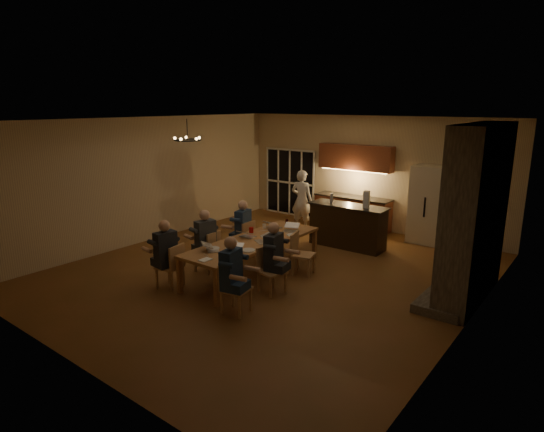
% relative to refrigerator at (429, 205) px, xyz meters
% --- Properties ---
extents(floor, '(9.00, 9.00, 0.00)m').
position_rel_refrigerator_xyz_m(floor, '(-1.90, -4.15, -1.00)').
color(floor, brown).
rests_on(floor, ground).
extents(back_wall, '(8.00, 0.04, 3.20)m').
position_rel_refrigerator_xyz_m(back_wall, '(-1.90, 0.37, 0.60)').
color(back_wall, beige).
rests_on(back_wall, ground).
extents(left_wall, '(0.04, 9.00, 3.20)m').
position_rel_refrigerator_xyz_m(left_wall, '(-5.92, -4.15, 0.60)').
color(left_wall, beige).
rests_on(left_wall, ground).
extents(right_wall, '(0.04, 9.00, 3.20)m').
position_rel_refrigerator_xyz_m(right_wall, '(2.12, -4.15, 0.60)').
color(right_wall, beige).
rests_on(right_wall, ground).
extents(ceiling, '(8.00, 9.00, 0.04)m').
position_rel_refrigerator_xyz_m(ceiling, '(-1.90, -4.15, 2.22)').
color(ceiling, white).
rests_on(ceiling, back_wall).
extents(french_doors, '(1.86, 0.08, 2.10)m').
position_rel_refrigerator_xyz_m(french_doors, '(-4.60, 0.32, 0.05)').
color(french_doors, black).
rests_on(french_doors, ground).
extents(fireplace, '(0.58, 2.50, 3.20)m').
position_rel_refrigerator_xyz_m(fireplace, '(1.80, -2.95, 0.60)').
color(fireplace, '#6A6053').
rests_on(fireplace, ground).
extents(kitchenette, '(2.24, 0.68, 2.40)m').
position_rel_refrigerator_xyz_m(kitchenette, '(-2.20, 0.05, 0.20)').
color(kitchenette, brown).
rests_on(kitchenette, ground).
extents(refrigerator, '(0.90, 0.68, 2.00)m').
position_rel_refrigerator_xyz_m(refrigerator, '(0.00, 0.00, 0.00)').
color(refrigerator, beige).
rests_on(refrigerator, ground).
extents(dining_table, '(1.10, 3.35, 0.75)m').
position_rel_refrigerator_xyz_m(dining_table, '(-2.12, -4.49, -0.62)').
color(dining_table, '#AF7C46').
rests_on(dining_table, ground).
extents(bar_island, '(1.98, 0.70, 1.08)m').
position_rel_refrigerator_xyz_m(bar_island, '(-1.47, -1.60, -0.46)').
color(bar_island, black).
rests_on(bar_island, ground).
extents(chair_left_near, '(0.51, 0.51, 0.89)m').
position_rel_refrigerator_xyz_m(chair_left_near, '(-2.96, -6.04, -0.55)').
color(chair_left_near, tan).
rests_on(chair_left_near, ground).
extents(chair_left_mid, '(0.49, 0.49, 0.89)m').
position_rel_refrigerator_xyz_m(chair_left_mid, '(-3.04, -4.96, -0.55)').
color(chair_left_mid, tan).
rests_on(chair_left_mid, ground).
extents(chair_left_far, '(0.44, 0.44, 0.89)m').
position_rel_refrigerator_xyz_m(chair_left_far, '(-3.02, -3.82, -0.55)').
color(chair_left_far, tan).
rests_on(chair_left_far, ground).
extents(chair_right_near, '(0.51, 0.51, 0.89)m').
position_rel_refrigerator_xyz_m(chair_right_near, '(-1.19, -6.08, -0.55)').
color(chair_right_near, tan).
rests_on(chair_right_near, ground).
extents(chair_right_mid, '(0.53, 0.53, 0.89)m').
position_rel_refrigerator_xyz_m(chair_right_mid, '(-1.20, -5.04, -0.55)').
color(chair_right_mid, tan).
rests_on(chair_right_mid, ground).
extents(chair_right_far, '(0.54, 0.54, 0.89)m').
position_rel_refrigerator_xyz_m(chair_right_far, '(-1.28, -3.86, -0.55)').
color(chair_right_far, tan).
rests_on(chair_right_far, ground).
extents(person_left_near, '(0.67, 0.67, 1.38)m').
position_rel_refrigerator_xyz_m(person_left_near, '(-2.97, -6.11, -0.31)').
color(person_left_near, '#25292F').
rests_on(person_left_near, ground).
extents(person_right_near, '(0.70, 0.70, 1.38)m').
position_rel_refrigerator_xyz_m(person_right_near, '(-1.23, -6.14, -0.31)').
color(person_right_near, '#1E304C').
rests_on(person_right_near, ground).
extents(person_left_mid, '(0.71, 0.71, 1.38)m').
position_rel_refrigerator_xyz_m(person_left_mid, '(-2.98, -5.04, -0.31)').
color(person_left_mid, '#393F44').
rests_on(person_left_mid, ground).
extents(person_right_mid, '(0.69, 0.69, 1.38)m').
position_rel_refrigerator_xyz_m(person_right_mid, '(-1.23, -4.96, -0.31)').
color(person_right_mid, '#25292F').
rests_on(person_right_mid, ground).
extents(person_left_far, '(0.71, 0.71, 1.38)m').
position_rel_refrigerator_xyz_m(person_left_far, '(-2.97, -3.84, -0.31)').
color(person_left_far, '#1E304C').
rests_on(person_left_far, ground).
extents(standing_person, '(0.68, 0.50, 1.73)m').
position_rel_refrigerator_xyz_m(standing_person, '(-3.27, -0.98, -0.14)').
color(standing_person, silver).
rests_on(standing_person, ground).
extents(chandelier, '(0.59, 0.59, 0.03)m').
position_rel_refrigerator_xyz_m(chandelier, '(-3.81, -4.66, 1.75)').
color(chandelier, black).
rests_on(chandelier, ceiling).
extents(laptop_a, '(0.42, 0.42, 0.23)m').
position_rel_refrigerator_xyz_m(laptop_a, '(-2.32, -5.49, -0.14)').
color(laptop_a, silver).
rests_on(laptop_a, dining_table).
extents(laptop_b, '(0.41, 0.39, 0.23)m').
position_rel_refrigerator_xyz_m(laptop_b, '(-1.86, -5.39, -0.14)').
color(laptop_b, silver).
rests_on(laptop_b, dining_table).
extents(laptop_c, '(0.35, 0.31, 0.23)m').
position_rel_refrigerator_xyz_m(laptop_c, '(-2.37, -4.38, -0.14)').
color(laptop_c, silver).
rests_on(laptop_c, dining_table).
extents(laptop_d, '(0.42, 0.41, 0.23)m').
position_rel_refrigerator_xyz_m(laptop_d, '(-1.89, -4.49, -0.14)').
color(laptop_d, silver).
rests_on(laptop_d, dining_table).
extents(laptop_e, '(0.38, 0.36, 0.23)m').
position_rel_refrigerator_xyz_m(laptop_e, '(-2.38, -3.43, -0.14)').
color(laptop_e, silver).
rests_on(laptop_e, dining_table).
extents(laptop_f, '(0.40, 0.38, 0.23)m').
position_rel_refrigerator_xyz_m(laptop_f, '(-1.88, -3.48, -0.14)').
color(laptop_f, silver).
rests_on(laptop_f, dining_table).
extents(mug_front, '(0.07, 0.07, 0.10)m').
position_rel_refrigerator_xyz_m(mug_front, '(-2.15, -5.00, -0.20)').
color(mug_front, white).
rests_on(mug_front, dining_table).
extents(mug_mid, '(0.08, 0.08, 0.10)m').
position_rel_refrigerator_xyz_m(mug_mid, '(-2.02, -3.98, -0.20)').
color(mug_mid, white).
rests_on(mug_mid, dining_table).
extents(mug_back, '(0.09, 0.09, 0.10)m').
position_rel_refrigerator_xyz_m(mug_back, '(-2.52, -3.61, -0.20)').
color(mug_back, white).
rests_on(mug_back, dining_table).
extents(redcup_near, '(0.09, 0.09, 0.12)m').
position_rel_refrigerator_xyz_m(redcup_near, '(-1.71, -5.79, -0.19)').
color(redcup_near, '#B20C0B').
rests_on(redcup_near, dining_table).
extents(redcup_mid, '(0.10, 0.10, 0.12)m').
position_rel_refrigerator_xyz_m(redcup_mid, '(-2.53, -4.08, -0.19)').
color(redcup_mid, '#B20C0B').
rests_on(redcup_mid, dining_table).
extents(can_silver, '(0.07, 0.07, 0.12)m').
position_rel_refrigerator_xyz_m(can_silver, '(-2.10, -5.16, -0.19)').
color(can_silver, '#B2B2B7').
rests_on(can_silver, dining_table).
extents(can_cola, '(0.06, 0.06, 0.12)m').
position_rel_refrigerator_xyz_m(can_cola, '(-2.32, -3.02, -0.19)').
color(can_cola, '#3F0F0C').
rests_on(can_cola, dining_table).
extents(plate_near, '(0.27, 0.27, 0.02)m').
position_rel_refrigerator_xyz_m(plate_near, '(-1.76, -5.08, -0.24)').
color(plate_near, white).
rests_on(plate_near, dining_table).
extents(plate_left, '(0.26, 0.26, 0.02)m').
position_rel_refrigerator_xyz_m(plate_left, '(-2.38, -5.42, -0.24)').
color(plate_left, white).
rests_on(plate_left, dining_table).
extents(plate_far, '(0.24, 0.24, 0.02)m').
position_rel_refrigerator_xyz_m(plate_far, '(-1.69, -3.71, -0.24)').
color(plate_far, white).
rests_on(plate_far, dining_table).
extents(notepad, '(0.16, 0.23, 0.01)m').
position_rel_refrigerator_xyz_m(notepad, '(-2.03, -5.97, -0.24)').
color(notepad, white).
rests_on(notepad, dining_table).
extents(bar_bottle, '(0.08, 0.08, 0.24)m').
position_rel_refrigerator_xyz_m(bar_bottle, '(-1.93, -1.63, 0.20)').
color(bar_bottle, '#99999E').
rests_on(bar_bottle, bar_island).
extents(bar_blender, '(0.15, 0.15, 0.41)m').
position_rel_refrigerator_xyz_m(bar_blender, '(-0.98, -1.62, 0.29)').
color(bar_blender, silver).
rests_on(bar_blender, bar_island).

